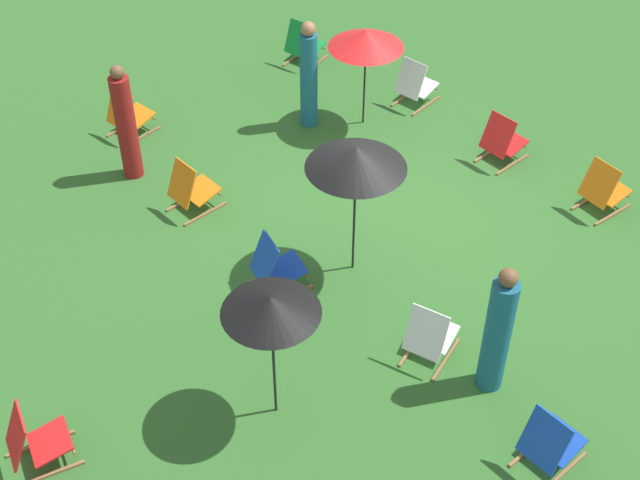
# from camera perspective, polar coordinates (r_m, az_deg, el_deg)

# --- Properties ---
(ground_plane) EXTENTS (40.00, 40.00, 0.00)m
(ground_plane) POSITION_cam_1_polar(r_m,az_deg,el_deg) (12.58, 4.10, 0.68)
(ground_plane) COLOR #2D6026
(deckchair_0) EXTENTS (0.66, 0.86, 0.83)m
(deckchair_0) POSITION_cam_1_polar(r_m,az_deg,el_deg) (10.09, -17.96, -12.23)
(deckchair_0) COLOR olive
(deckchair_0) RESTS_ON ground
(deckchair_1) EXTENTS (0.56, 0.81, 0.83)m
(deckchair_1) POSITION_cam_1_polar(r_m,az_deg,el_deg) (15.08, 6.15, 9.91)
(deckchair_1) COLOR olive
(deckchair_1) RESTS_ON ground
(deckchair_2) EXTENTS (0.55, 0.80, 0.83)m
(deckchair_2) POSITION_cam_1_polar(r_m,az_deg,el_deg) (13.29, 17.79, 3.12)
(deckchair_2) COLOR olive
(deckchair_2) RESTS_ON ground
(deckchair_4) EXTENTS (0.62, 0.84, 0.83)m
(deckchair_4) POSITION_cam_1_polar(r_m,az_deg,el_deg) (16.18, -1.07, 12.47)
(deckchair_4) COLOR olive
(deckchair_4) RESTS_ON ground
(deckchair_5) EXTENTS (0.49, 0.77, 0.83)m
(deckchair_5) POSITION_cam_1_polar(r_m,az_deg,el_deg) (12.80, -8.28, 3.24)
(deckchair_5) COLOR olive
(deckchair_5) RESTS_ON ground
(deckchair_6) EXTENTS (0.66, 0.86, 0.83)m
(deckchair_6) POSITION_cam_1_polar(r_m,az_deg,el_deg) (11.45, -2.90, -1.70)
(deckchair_6) COLOR olive
(deckchair_6) RESTS_ON ground
(deckchair_8) EXTENTS (0.48, 0.76, 0.83)m
(deckchair_8) POSITION_cam_1_polar(r_m,az_deg,el_deg) (9.92, 14.60, -12.53)
(deckchair_8) COLOR olive
(deckchair_8) RESTS_ON ground
(deckchair_9) EXTENTS (0.48, 0.76, 0.83)m
(deckchair_9) POSITION_cam_1_polar(r_m,az_deg,el_deg) (13.91, 11.66, 6.26)
(deckchair_9) COLOR olive
(deckchair_9) RESTS_ON ground
(deckchair_12) EXTENTS (0.57, 0.81, 0.83)m
(deckchair_12) POSITION_cam_1_polar(r_m,az_deg,el_deg) (14.56, -12.25, 7.89)
(deckchair_12) COLOR olive
(deckchair_12) RESTS_ON ground
(deckchair_13) EXTENTS (0.69, 0.87, 0.83)m
(deckchair_13) POSITION_cam_1_polar(r_m,az_deg,el_deg) (10.66, 7.09, -6.14)
(deckchair_13) COLOR olive
(deckchair_13) RESTS_ON ground
(umbrella_0) EXTENTS (1.06, 1.06, 1.82)m
(umbrella_0) POSITION_cam_1_polar(r_m,az_deg,el_deg) (9.07, -3.19, -4.21)
(umbrella_0) COLOR black
(umbrella_0) RESTS_ON ground
(umbrella_1) EXTENTS (1.27, 1.27, 1.97)m
(umbrella_1) POSITION_cam_1_polar(r_m,az_deg,el_deg) (10.82, 2.34, 5.32)
(umbrella_1) COLOR black
(umbrella_1) RESTS_ON ground
(umbrella_2) EXTENTS (1.19, 1.19, 1.67)m
(umbrella_2) POSITION_cam_1_polar(r_m,az_deg,el_deg) (13.96, 2.99, 12.81)
(umbrella_2) COLOR black
(umbrella_2) RESTS_ON ground
(person_0) EXTENTS (0.41, 0.41, 1.82)m
(person_0) POSITION_cam_1_polar(r_m,az_deg,el_deg) (10.14, 11.36, -5.87)
(person_0) COLOR #195972
(person_0) RESTS_ON ground
(person_1) EXTENTS (0.39, 0.39, 1.82)m
(person_1) POSITION_cam_1_polar(r_m,az_deg,el_deg) (14.23, -0.73, 10.49)
(person_1) COLOR #195972
(person_1) RESTS_ON ground
(person_2) EXTENTS (0.32, 0.32, 1.87)m
(person_2) POSITION_cam_1_polar(r_m,az_deg,el_deg) (13.36, -12.38, 7.24)
(person_2) COLOR maroon
(person_2) RESTS_ON ground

